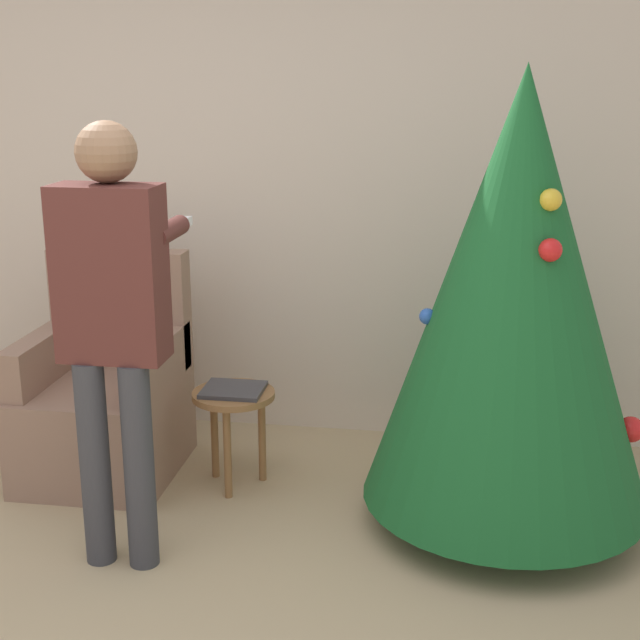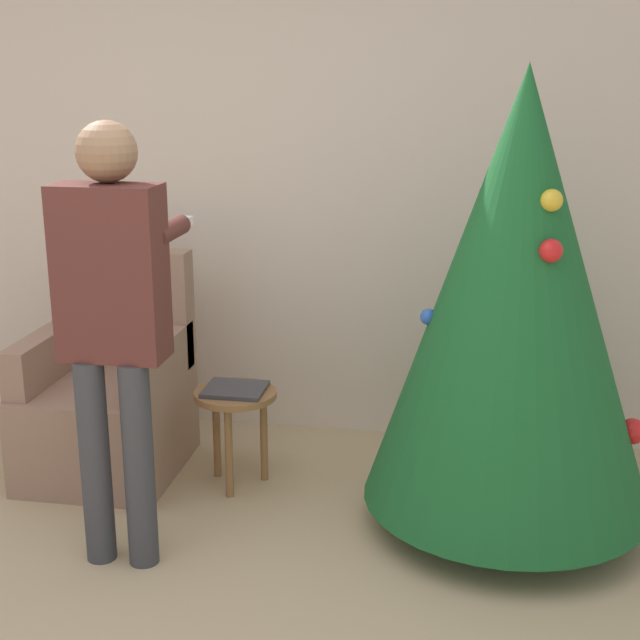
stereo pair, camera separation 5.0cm
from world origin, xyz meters
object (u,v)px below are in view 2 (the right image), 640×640
(armchair, at_px, (109,398))
(side_stool, at_px, (236,407))
(person_standing, at_px, (113,307))
(christmas_tree, at_px, (516,294))

(armchair, bearing_deg, side_stool, -7.46)
(side_stool, bearing_deg, person_standing, -112.21)
(christmas_tree, relative_size, armchair, 1.85)
(christmas_tree, distance_m, person_standing, 1.61)
(armchair, distance_m, side_stool, 0.67)
(christmas_tree, bearing_deg, person_standing, -161.09)
(christmas_tree, xyz_separation_m, person_standing, (-1.53, -0.52, 0.01))
(christmas_tree, distance_m, side_stool, 1.41)
(christmas_tree, xyz_separation_m, side_stool, (-1.24, 0.17, -0.65))
(christmas_tree, bearing_deg, side_stool, 172.39)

